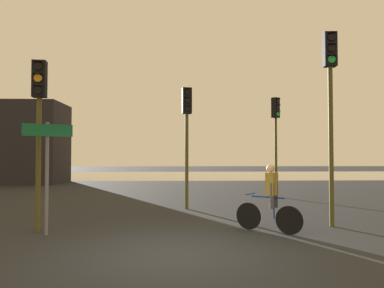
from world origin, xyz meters
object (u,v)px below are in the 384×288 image
(traffic_light_near_right, at_px, (330,92))
(traffic_light_center, at_px, (187,124))
(traffic_light_near_left, at_px, (39,112))
(traffic_light_far_right, at_px, (276,128))
(cyclist, at_px, (270,198))
(direction_sign_post, at_px, (47,161))

(traffic_light_near_right, bearing_deg, traffic_light_center, -38.75)
(traffic_light_near_left, distance_m, traffic_light_near_right, 7.38)
(traffic_light_far_right, height_order, cyclist, traffic_light_far_right)
(traffic_light_near_right, bearing_deg, traffic_light_far_right, -89.66)
(traffic_light_center, distance_m, direction_sign_post, 5.45)
(traffic_light_near_right, height_order, direction_sign_post, traffic_light_near_right)
(traffic_light_near_left, bearing_deg, direction_sign_post, 123.99)
(traffic_light_center, bearing_deg, traffic_light_far_right, -148.64)
(traffic_light_far_right, distance_m, cyclist, 8.26)
(traffic_light_far_right, height_order, traffic_light_center, traffic_light_far_right)
(traffic_light_near_left, relative_size, traffic_light_center, 0.99)
(traffic_light_near_right, relative_size, cyclist, 3.12)
(direction_sign_post, height_order, cyclist, direction_sign_post)
(traffic_light_far_right, distance_m, traffic_light_center, 5.46)
(direction_sign_post, distance_m, cyclist, 5.29)
(traffic_light_far_right, bearing_deg, traffic_light_near_left, 7.38)
(traffic_light_center, distance_m, traffic_light_near_right, 4.99)
(direction_sign_post, bearing_deg, traffic_light_near_left, -77.80)
(traffic_light_near_left, height_order, cyclist, traffic_light_near_left)
(traffic_light_near_left, distance_m, direction_sign_post, 1.33)
(traffic_light_center, relative_size, traffic_light_near_right, 0.83)
(traffic_light_near_left, bearing_deg, traffic_light_far_right, -141.54)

